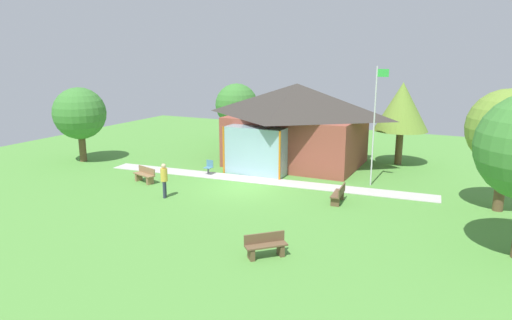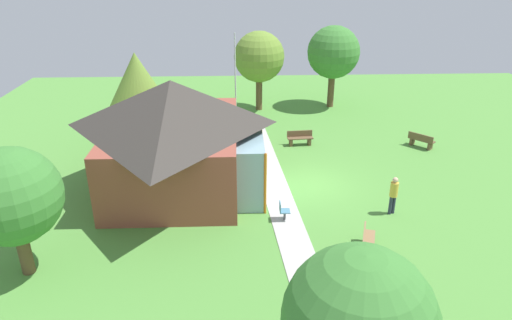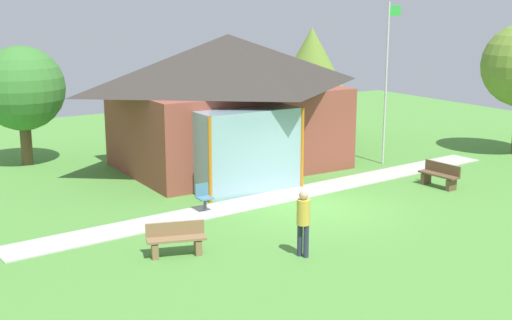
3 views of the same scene
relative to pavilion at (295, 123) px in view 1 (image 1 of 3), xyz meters
name	(u,v)px [view 1 (image 1 of 3)]	position (x,y,z in m)	size (l,w,h in m)	color
ground_plane	(245,189)	(-0.30, -6.35, -2.70)	(44.00, 44.00, 0.00)	#54933D
pavilion	(295,123)	(0.00, 0.00, 0.00)	(9.00, 7.59, 5.16)	brown
footpath	(260,180)	(-0.30, -4.57, -2.68)	(19.08, 1.30, 0.03)	#BCB7B2
flagpole	(375,122)	(5.55, -2.74, 0.79)	(0.64, 0.08, 6.37)	silver
bench_front_right	(266,246)	(4.15, -13.43, -2.29)	(1.38, 1.36, 0.84)	brown
bench_mid_left	(145,175)	(-5.89, -7.65, -2.29)	(1.56, 0.87, 0.84)	olive
bench_mid_right	(339,195)	(4.79, -6.46, -2.29)	(0.56, 1.53, 0.84)	brown
patio_chair_west	(209,168)	(-3.56, -4.69, -2.28)	(0.44, 0.44, 0.86)	teal
visitor_strolling_lawn	(164,178)	(-3.20, -9.44, -1.67)	(0.34, 0.34, 1.74)	#2D3347
tree_behind_pavilion_left	(237,105)	(-6.68, 4.64, 0.34)	(3.32, 3.32, 4.72)	brown
tree_east_hedge	(507,129)	(11.64, -4.37, 1.06)	(3.50, 3.50, 5.54)	brown
tree_west_hedge	(80,114)	(-12.89, -5.37, 0.48)	(3.36, 3.36, 4.88)	brown
tree_behind_pavilion_right	(402,107)	(6.06, 2.93, 1.00)	(3.38, 3.38, 5.25)	brown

